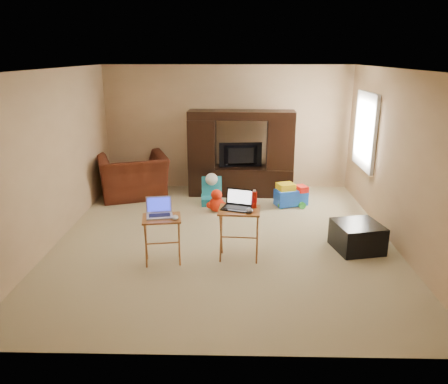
{
  "coord_description": "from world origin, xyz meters",
  "views": [
    {
      "loc": [
        0.14,
        -6.18,
        2.69
      ],
      "look_at": [
        0.0,
        -0.2,
        0.8
      ],
      "focal_mm": 35.0,
      "sensor_mm": 36.0,
      "label": 1
    }
  ],
  "objects_px": {
    "plush_toy": "(217,200)",
    "mouse_left": "(175,218)",
    "push_toy": "(291,194)",
    "tray_table_right": "(239,234)",
    "entertainment_center": "(241,153)",
    "child_rocker": "(211,191)",
    "water_bottle": "(254,200)",
    "recliner": "(133,176)",
    "laptop_left": "(159,208)",
    "television": "(241,156)",
    "laptop_right": "(236,200)",
    "mouse_right": "(249,210)",
    "ottoman": "(357,237)",
    "tray_table_left": "(163,240)"
  },
  "relations": [
    {
      "from": "mouse_left",
      "to": "tray_table_right",
      "type": "bearing_deg",
      "value": 14.45
    },
    {
      "from": "laptop_right",
      "to": "mouse_right",
      "type": "xyz_separation_m",
      "value": [
        0.17,
        -0.14,
        -0.09
      ]
    },
    {
      "from": "television",
      "to": "laptop_right",
      "type": "distance_m",
      "value": 2.84
    },
    {
      "from": "recliner",
      "to": "tray_table_left",
      "type": "height_order",
      "value": "recliner"
    },
    {
      "from": "ottoman",
      "to": "tray_table_right",
      "type": "relative_size",
      "value": 0.86
    },
    {
      "from": "water_bottle",
      "to": "television",
      "type": "bearing_deg",
      "value": 92.89
    },
    {
      "from": "child_rocker",
      "to": "ottoman",
      "type": "xyz_separation_m",
      "value": [
        2.19,
        -1.95,
        -0.05
      ]
    },
    {
      "from": "entertainment_center",
      "to": "child_rocker",
      "type": "xyz_separation_m",
      "value": [
        -0.56,
        -0.62,
        -0.58
      ]
    },
    {
      "from": "entertainment_center",
      "to": "television",
      "type": "distance_m",
      "value": 0.06
    },
    {
      "from": "ottoman",
      "to": "plush_toy",
      "type": "bearing_deg",
      "value": 143.51
    },
    {
      "from": "entertainment_center",
      "to": "laptop_right",
      "type": "distance_m",
      "value": 2.89
    },
    {
      "from": "push_toy",
      "to": "mouse_left",
      "type": "xyz_separation_m",
      "value": [
        -1.82,
        -2.43,
        0.46
      ]
    },
    {
      "from": "entertainment_center",
      "to": "plush_toy",
      "type": "distance_m",
      "value": 1.29
    },
    {
      "from": "television",
      "to": "plush_toy",
      "type": "height_order",
      "value": "television"
    },
    {
      "from": "entertainment_center",
      "to": "recliner",
      "type": "xyz_separation_m",
      "value": [
        -2.11,
        -0.21,
        -0.42
      ]
    },
    {
      "from": "tray_table_right",
      "to": "laptop_right",
      "type": "xyz_separation_m",
      "value": [
        -0.04,
        0.02,
        0.48
      ]
    },
    {
      "from": "push_toy",
      "to": "tray_table_right",
      "type": "height_order",
      "value": "tray_table_right"
    },
    {
      "from": "television",
      "to": "plush_toy",
      "type": "distance_m",
      "value": 1.24
    },
    {
      "from": "recliner",
      "to": "mouse_right",
      "type": "relative_size",
      "value": 8.77
    },
    {
      "from": "child_rocker",
      "to": "push_toy",
      "type": "height_order",
      "value": "child_rocker"
    },
    {
      "from": "plush_toy",
      "to": "mouse_left",
      "type": "distance_m",
      "value": 2.18
    },
    {
      "from": "television",
      "to": "child_rocker",
      "type": "distance_m",
      "value": 0.97
    },
    {
      "from": "laptop_right",
      "to": "mouse_left",
      "type": "height_order",
      "value": "laptop_right"
    },
    {
      "from": "recliner",
      "to": "entertainment_center",
      "type": "bearing_deg",
      "value": 165.99
    },
    {
      "from": "child_rocker",
      "to": "laptop_right",
      "type": "bearing_deg",
      "value": -84.06
    },
    {
      "from": "child_rocker",
      "to": "mouse_left",
      "type": "distance_m",
      "value": 2.56
    },
    {
      "from": "tray_table_left",
      "to": "mouse_left",
      "type": "xyz_separation_m",
      "value": [
        0.19,
        -0.07,
        0.35
      ]
    },
    {
      "from": "push_toy",
      "to": "tray_table_left",
      "type": "height_order",
      "value": "tray_table_left"
    },
    {
      "from": "entertainment_center",
      "to": "child_rocker",
      "type": "bearing_deg",
      "value": -129.68
    },
    {
      "from": "tray_table_left",
      "to": "tray_table_right",
      "type": "bearing_deg",
      "value": -1.03
    },
    {
      "from": "entertainment_center",
      "to": "laptop_left",
      "type": "height_order",
      "value": "entertainment_center"
    },
    {
      "from": "push_toy",
      "to": "laptop_left",
      "type": "relative_size",
      "value": 1.73
    },
    {
      "from": "child_rocker",
      "to": "tray_table_right",
      "type": "xyz_separation_m",
      "value": [
        0.5,
        -2.28,
        0.11
      ]
    },
    {
      "from": "laptop_left",
      "to": "child_rocker",
      "type": "bearing_deg",
      "value": 65.69
    },
    {
      "from": "laptop_left",
      "to": "mouse_left",
      "type": "xyz_separation_m",
      "value": [
        0.22,
        -0.1,
        -0.09
      ]
    },
    {
      "from": "tray_table_right",
      "to": "laptop_right",
      "type": "relative_size",
      "value": 1.91
    },
    {
      "from": "tray_table_right",
      "to": "laptop_right",
      "type": "distance_m",
      "value": 0.48
    },
    {
      "from": "push_toy",
      "to": "laptop_left",
      "type": "height_order",
      "value": "laptop_left"
    },
    {
      "from": "ottoman",
      "to": "mouse_left",
      "type": "distance_m",
      "value": 2.63
    },
    {
      "from": "ottoman",
      "to": "laptop_right",
      "type": "bearing_deg",
      "value": -169.85
    },
    {
      "from": "laptop_left",
      "to": "ottoman",
      "type": "bearing_deg",
      "value": -2.04
    },
    {
      "from": "laptop_right",
      "to": "mouse_right",
      "type": "relative_size",
      "value": 2.58
    },
    {
      "from": "television",
      "to": "ottoman",
      "type": "relative_size",
      "value": 1.37
    },
    {
      "from": "push_toy",
      "to": "laptop_right",
      "type": "height_order",
      "value": "laptop_right"
    },
    {
      "from": "plush_toy",
      "to": "water_bottle",
      "type": "relative_size",
      "value": 1.89
    },
    {
      "from": "child_rocker",
      "to": "water_bottle",
      "type": "bearing_deg",
      "value": -77.92
    },
    {
      "from": "entertainment_center",
      "to": "ottoman",
      "type": "bearing_deg",
      "value": -55.54
    },
    {
      "from": "entertainment_center",
      "to": "tray_table_left",
      "type": "distance_m",
      "value": 3.28
    },
    {
      "from": "recliner",
      "to": "plush_toy",
      "type": "height_order",
      "value": "recliner"
    },
    {
      "from": "ottoman",
      "to": "laptop_right",
      "type": "relative_size",
      "value": 1.65
    }
  ]
}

